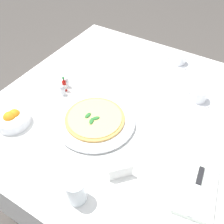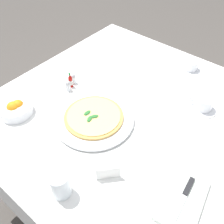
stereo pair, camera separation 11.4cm
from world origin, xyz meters
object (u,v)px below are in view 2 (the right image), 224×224
at_px(pizza_plate, 94,119).
at_px(coffee_cup_right_edge, 204,104).
at_px(coffee_cup_near_right, 190,66).
at_px(hot_sauce_bottle, 71,81).
at_px(dinner_knife, 183,198).
at_px(salt_shaker, 68,86).
at_px(pizza, 94,116).
at_px(napkin_folded, 183,200).
at_px(water_glass_far_right, 60,185).
at_px(menu_card, 108,174).
at_px(citrus_bowl, 15,108).
at_px(pepper_shaker, 73,79).

height_order(pizza_plate, coffee_cup_right_edge, coffee_cup_right_edge).
xyz_separation_m(coffee_cup_near_right, hot_sauce_bottle, (0.51, -0.39, 0.01)).
bearing_deg(coffee_cup_right_edge, hot_sauce_bottle, -64.88).
distance_m(dinner_knife, salt_shaker, 0.73).
xyz_separation_m(pizza, napkin_folded, (0.08, 0.48, -0.01)).
bearing_deg(hot_sauce_bottle, dinner_knife, 75.60).
bearing_deg(coffee_cup_right_edge, coffee_cup_near_right, -141.43).
height_order(pizza_plate, water_glass_far_right, water_glass_far_right).
height_order(napkin_folded, salt_shaker, salt_shaker).
relative_size(coffee_cup_right_edge, hot_sauce_bottle, 1.59).
bearing_deg(coffee_cup_near_right, menu_card, 6.39).
bearing_deg(citrus_bowl, coffee_cup_near_right, 150.72).
height_order(dinner_knife, menu_card, menu_card).
xyz_separation_m(pizza, water_glass_far_right, (0.32, 0.14, 0.02)).
distance_m(salt_shaker, pepper_shaker, 0.06).
bearing_deg(coffee_cup_near_right, pepper_shaker, -39.77).
distance_m(pizza, hot_sauce_bottle, 0.26).
xyz_separation_m(pizza_plate, water_glass_far_right, (0.32, 0.14, 0.04)).
relative_size(napkin_folded, hot_sauce_bottle, 2.88).
bearing_deg(citrus_bowl, menu_card, 91.09).
relative_size(napkin_folded, citrus_bowl, 1.59).
relative_size(pizza_plate, hot_sauce_bottle, 4.22).
distance_m(dinner_knife, pepper_shaker, 0.77).
bearing_deg(dinner_knife, citrus_bowl, -89.56).
xyz_separation_m(dinner_knife, citrus_bowl, (0.10, -0.78, 0.00)).
distance_m(citrus_bowl, salt_shaker, 0.27).
relative_size(pizza, coffee_cup_near_right, 1.97).
height_order(coffee_cup_near_right, napkin_folded, coffee_cup_near_right).
bearing_deg(coffee_cup_near_right, hot_sauce_bottle, -37.48).
height_order(coffee_cup_right_edge, citrus_bowl, same).
relative_size(pizza, salt_shaker, 4.58).
height_order(napkin_folded, dinner_knife, dinner_knife).
height_order(napkin_folded, pepper_shaker, pepper_shaker).
xyz_separation_m(coffee_cup_right_edge, dinner_knife, (0.46, 0.15, -0.01)).
bearing_deg(citrus_bowl, salt_shaker, 165.70).
bearing_deg(pizza, hot_sauce_bottle, -111.92).
distance_m(napkin_folded, citrus_bowl, 0.79).
relative_size(pizza_plate, coffee_cup_near_right, 2.68).
bearing_deg(pizza_plate, salt_shaker, -106.67).
relative_size(coffee_cup_right_edge, water_glass_far_right, 1.28).
height_order(pizza, hot_sauce_bottle, hot_sauce_bottle).
bearing_deg(citrus_bowl, pizza, 121.90).
xyz_separation_m(coffee_cup_right_edge, coffee_cup_near_right, (-0.24, -0.19, -0.00)).
bearing_deg(pepper_shaker, coffee_cup_right_edge, 112.45).
distance_m(coffee_cup_near_right, menu_card, 0.79).
bearing_deg(coffee_cup_near_right, pizza, -13.38).
height_order(pizza_plate, citrus_bowl, citrus_bowl).
bearing_deg(water_glass_far_right, citrus_bowl, -106.71).
distance_m(water_glass_far_right, dinner_knife, 0.41).
bearing_deg(coffee_cup_right_edge, menu_card, -10.47).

